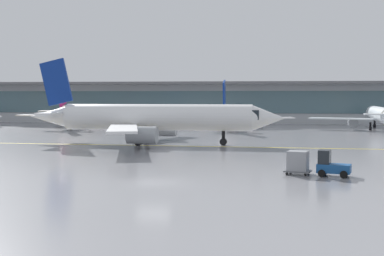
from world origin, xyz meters
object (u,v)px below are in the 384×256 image
object	(u,v)px
gate_airplane_2	(228,114)
baggage_tug	(331,165)
cargo_dolly_lead	(298,162)
taxiing_regional_jet	(154,118)
gate_airplane_3	(380,115)
gate_airplane_1	(82,112)

from	to	relation	value
gate_airplane_2	baggage_tug	distance (m)	62.84
cargo_dolly_lead	taxiing_regional_jet	bearing A→B (deg)	139.58
gate_airplane_2	cargo_dolly_lead	bearing A→B (deg)	-170.71
gate_airplane_3	cargo_dolly_lead	distance (m)	61.61
gate_airplane_3	taxiing_regional_jet	distance (m)	49.40
gate_airplane_3	gate_airplane_2	bearing A→B (deg)	89.22
gate_airplane_1	baggage_tug	bearing A→B (deg)	-147.43
gate_airplane_2	gate_airplane_3	xyz separation A→B (m)	(28.56, -2.63, 0.04)
gate_airplane_1	gate_airplane_3	size ratio (longest dim) A/B	1.06
baggage_tug	cargo_dolly_lead	world-z (taller)	baggage_tug
cargo_dolly_lead	gate_airplane_3	bearing A→B (deg)	87.06
gate_airplane_3	cargo_dolly_lead	xyz separation A→B (m)	(-19.58, -58.39, -1.77)
taxiing_regional_jet	cargo_dolly_lead	bearing A→B (deg)	-53.42
gate_airplane_2	taxiing_regional_jet	size ratio (longest dim) A/B	0.80
gate_airplane_1	gate_airplane_3	xyz separation A→B (m)	(59.22, -4.33, -0.18)
taxiing_regional_jet	gate_airplane_3	bearing A→B (deg)	44.97
gate_airplane_3	baggage_tug	xyz separation A→B (m)	(-17.00, -59.11, -1.93)
gate_airplane_1	cargo_dolly_lead	distance (m)	74.23
gate_airplane_1	gate_airplane_3	world-z (taller)	gate_airplane_1
gate_airplane_2	taxiing_regional_jet	xyz separation A→B (m)	(-7.93, -35.92, 0.70)
gate_airplane_3	baggage_tug	world-z (taller)	gate_airplane_3
gate_airplane_3	taxiing_regional_jet	xyz separation A→B (m)	(-36.50, -33.29, 0.65)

